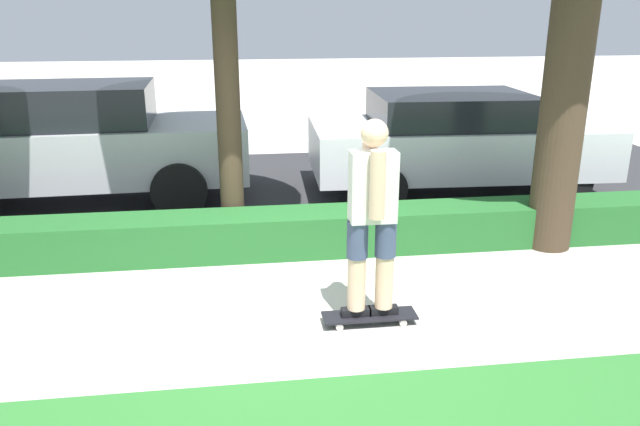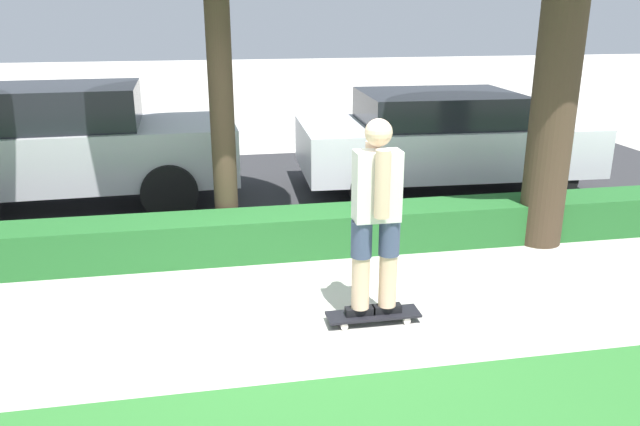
# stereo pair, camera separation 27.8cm
# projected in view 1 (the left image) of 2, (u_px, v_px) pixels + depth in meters

# --- Properties ---
(ground_plane) EXTENTS (60.00, 60.00, 0.00)m
(ground_plane) POSITION_uv_depth(u_px,v_px,m) (305.00, 317.00, 5.65)
(ground_plane) COLOR #BCB7AD
(street_asphalt) EXTENTS (15.08, 5.00, 0.01)m
(street_asphalt) POSITION_uv_depth(u_px,v_px,m) (274.00, 190.00, 9.60)
(street_asphalt) COLOR #2D2D30
(street_asphalt) RESTS_ON ground_plane
(hedge_row) EXTENTS (15.08, 0.60, 0.48)m
(hedge_row) POSITION_uv_depth(u_px,v_px,m) (289.00, 233.00, 7.08)
(hedge_row) COLOR #236028
(hedge_row) RESTS_ON ground_plane
(skateboard) EXTENTS (0.84, 0.24, 0.08)m
(skateboard) POSITION_uv_depth(u_px,v_px,m) (369.00, 316.00, 5.52)
(skateboard) COLOR black
(skateboard) RESTS_ON ground_plane
(skater_person) EXTENTS (0.51, 0.45, 1.74)m
(skater_person) POSITION_uv_depth(u_px,v_px,m) (372.00, 215.00, 5.23)
(skater_person) COLOR black
(skater_person) RESTS_ON skateboard
(parked_car_front) EXTENTS (4.81, 1.93, 1.69)m
(parked_car_front) POSITION_uv_depth(u_px,v_px,m) (71.00, 142.00, 8.66)
(parked_car_front) COLOR #B7B7BC
(parked_car_front) RESTS_ON ground_plane
(parked_car_middle) EXTENTS (4.41, 2.11, 1.48)m
(parked_car_middle) POSITION_uv_depth(u_px,v_px,m) (456.00, 140.00, 9.34)
(parked_car_middle) COLOR silver
(parked_car_middle) RESTS_ON ground_plane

